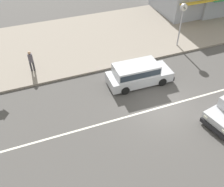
% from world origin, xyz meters
% --- Properties ---
extents(ground_plane, '(160.00, 160.00, 0.00)m').
position_xyz_m(ground_plane, '(0.00, 0.00, 0.00)').
color(ground_plane, '#4C4947').
extents(lane_centre_stripe, '(50.40, 0.14, 0.01)m').
position_xyz_m(lane_centre_stripe, '(0.00, 0.00, 0.00)').
color(lane_centre_stripe, silver).
rests_on(lane_centre_stripe, ground).
extents(kerb_strip, '(68.00, 10.00, 0.15)m').
position_xyz_m(kerb_strip, '(0.00, 10.16, 0.07)').
color(kerb_strip, gray).
rests_on(kerb_strip, ground).
extents(minivan_silver_0, '(4.71, 2.01, 1.56)m').
position_xyz_m(minivan_silver_0, '(-0.39, 2.91, 0.85)').
color(minivan_silver_0, '#B7BABF').
rests_on(minivan_silver_0, ground).
extents(street_clock, '(0.62, 0.22, 3.66)m').
position_xyz_m(street_clock, '(5.00, 6.30, 2.84)').
color(street_clock, '#9E9EA3').
rests_on(street_clock, kerb_strip).
extents(pedestrian_near_clock, '(0.34, 0.34, 1.66)m').
position_xyz_m(pedestrian_near_clock, '(-7.21, 6.91, 1.12)').
color(pedestrian_near_clock, '#333338').
rests_on(pedestrian_near_clock, kerb_strip).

